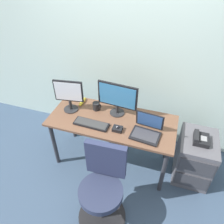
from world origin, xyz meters
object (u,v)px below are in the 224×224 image
object	(u,v)px
keyboard	(91,124)
coffee_mug	(96,106)
desk_phone	(200,139)
laptop	(147,130)
monitor_main	(117,97)
banana	(82,102)
file_cabinet	(194,158)
office_chair	(103,190)
trackball_mouse	(117,129)
monitor_side	(69,94)

from	to	relation	value
keyboard	coffee_mug	xyz separation A→B (m)	(-0.04, 0.29, 0.04)
desk_phone	laptop	xyz separation A→B (m)	(-0.59, -0.18, 0.13)
monitor_main	banana	distance (m)	0.54
monitor_main	keyboard	world-z (taller)	monitor_main
file_cabinet	laptop	world-z (taller)	laptop
desk_phone	keyboard	world-z (taller)	keyboard
office_chair	trackball_mouse	bearing A→B (deg)	92.46
office_chair	coffee_mug	size ratio (longest dim) A/B	9.63
coffee_mug	file_cabinet	bearing A→B (deg)	-1.61
coffee_mug	banana	size ratio (longest dim) A/B	0.53
monitor_main	trackball_mouse	distance (m)	0.37
monitor_side	banana	size ratio (longest dim) A/B	2.17
file_cabinet	banana	size ratio (longest dim) A/B	3.26
file_cabinet	monitor_side	world-z (taller)	monitor_side
keyboard	banana	xyz separation A→B (m)	(-0.27, 0.36, 0.01)
monitor_side	trackball_mouse	world-z (taller)	monitor_side
file_cabinet	desk_phone	world-z (taller)	desk_phone
office_chair	trackball_mouse	distance (m)	0.66
keyboard	desk_phone	bearing A→B (deg)	10.89
laptop	monitor_main	bearing A→B (deg)	149.43
file_cabinet	banana	bearing A→B (deg)	175.85
monitor_main	coffee_mug	distance (m)	0.32
monitor_side	keyboard	bearing A→B (deg)	-28.00
monitor_main	coffee_mug	xyz separation A→B (m)	(-0.27, -0.01, -0.19)
banana	file_cabinet	bearing A→B (deg)	-4.15
monitor_main	monitor_side	distance (m)	0.58
file_cabinet	keyboard	world-z (taller)	keyboard
keyboard	banana	bearing A→B (deg)	126.93
coffee_mug	trackball_mouse	bearing A→B (deg)	-38.21
office_chair	monitor_side	size ratio (longest dim) A/B	2.34
desk_phone	keyboard	distance (m)	1.25
trackball_mouse	laptop	bearing A→B (deg)	8.38
keyboard	monitor_main	bearing A→B (deg)	53.18
file_cabinet	desk_phone	size ratio (longest dim) A/B	3.09
monitor_main	banana	world-z (taller)	monitor_main
trackball_mouse	coffee_mug	world-z (taller)	coffee_mug
office_chair	banana	distance (m)	1.16
laptop	banana	bearing A→B (deg)	161.20
file_cabinet	monitor_main	size ratio (longest dim) A/B	1.28
monitor_side	keyboard	size ratio (longest dim) A/B	1.00
desk_phone	monitor_main	xyz separation A→B (m)	(-1.00, 0.06, 0.31)
file_cabinet	trackball_mouse	distance (m)	1.05
coffee_mug	monitor_main	bearing A→B (deg)	1.81
laptop	coffee_mug	world-z (taller)	laptop
keyboard	coffee_mug	distance (m)	0.29
file_cabinet	monitor_main	xyz separation A→B (m)	(-1.01, 0.04, 0.66)
keyboard	laptop	xyz separation A→B (m)	(0.63, 0.05, 0.04)
desk_phone	keyboard	bearing A→B (deg)	-169.11
monitor_main	laptop	bearing A→B (deg)	-30.57
keyboard	file_cabinet	bearing A→B (deg)	11.55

